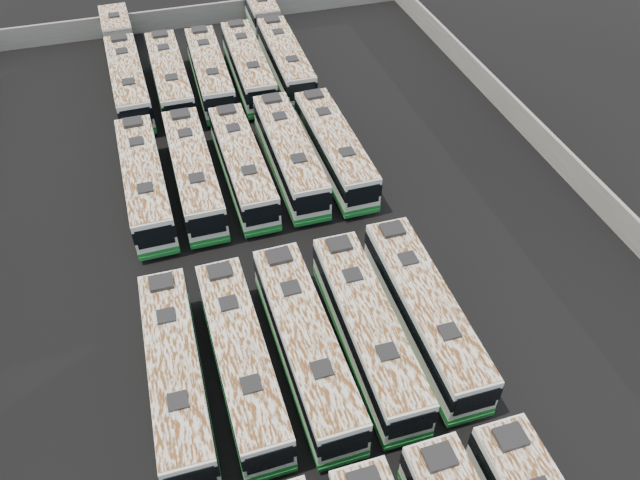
{
  "coord_description": "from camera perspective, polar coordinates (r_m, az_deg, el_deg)",
  "views": [
    {
      "loc": [
        -7.0,
        -29.66,
        29.86
      ],
      "look_at": [
        1.62,
        -1.41,
        1.6
      ],
      "focal_mm": 35.0,
      "sensor_mm": 36.0,
      "label": 1
    }
  ],
  "objects": [
    {
      "name": "bus_midfront_far_left",
      "position": [
        34.76,
        -13.01,
        -11.77
      ],
      "size": [
        2.88,
        12.66,
        3.56
      ],
      "rotation": [
        0.0,
        0.0,
        -0.02
      ],
      "color": "white",
      "rests_on": "ground"
    },
    {
      "name": "bus_back_right",
      "position": [
        59.71,
        -6.58,
        15.51
      ],
      "size": [
        3.09,
        13.13,
        3.69
      ],
      "rotation": [
        0.0,
        0.0,
        -0.02
      ],
      "color": "white",
      "rests_on": "ground"
    },
    {
      "name": "bus_midfront_right",
      "position": [
        35.67,
        4.35,
        -8.14
      ],
      "size": [
        2.89,
        13.01,
        3.66
      ],
      "rotation": [
        0.0,
        0.0,
        -0.01
      ],
      "color": "white",
      "rests_on": "ground"
    },
    {
      "name": "perimeter_wall",
      "position": [
        41.9,
        -2.69,
        0.33
      ],
      "size": [
        45.2,
        73.2,
        2.2
      ],
      "color": "slate",
      "rests_on": "ground"
    },
    {
      "name": "bus_midback_center",
      "position": [
        47.08,
        -7.1,
        6.81
      ],
      "size": [
        2.76,
        12.66,
        3.57
      ],
      "rotation": [
        0.0,
        0.0,
        0.01
      ],
      "color": "white",
      "rests_on": "ground"
    },
    {
      "name": "bus_midfront_left",
      "position": [
        34.69,
        -7.19,
        -10.72
      ],
      "size": [
        2.82,
        12.68,
        3.57
      ],
      "rotation": [
        0.0,
        0.0,
        0.01
      ],
      "color": "white",
      "rests_on": "ground"
    },
    {
      "name": "bus_midback_right",
      "position": [
        47.82,
        -2.81,
        7.87
      ],
      "size": [
        2.88,
        13.1,
        3.69
      ],
      "rotation": [
        0.0,
        0.0,
        -0.01
      ],
      "color": "white",
      "rests_on": "ground"
    },
    {
      "name": "bus_back_far_right",
      "position": [
        63.49,
        -3.91,
        17.44
      ],
      "size": [
        3.16,
        19.92,
        3.6
      ],
      "rotation": [
        0.0,
        0.0,
        -0.02
      ],
      "color": "white",
      "rests_on": "ground"
    },
    {
      "name": "bus_back_center",
      "position": [
        59.24,
        -10.04,
        14.85
      ],
      "size": [
        3.02,
        12.92,
        3.63
      ],
      "rotation": [
        0.0,
        0.0,
        -0.02
      ],
      "color": "white",
      "rests_on": "ground"
    },
    {
      "name": "bus_midfront_far_right",
      "position": [
        36.89,
        9.5,
        -6.43
      ],
      "size": [
        2.85,
        13.05,
        3.67
      ],
      "rotation": [
        0.0,
        0.0,
        -0.01
      ],
      "color": "white",
      "rests_on": "ground"
    },
    {
      "name": "bus_midback_left",
      "position": [
        46.89,
        -11.49,
        6.1
      ],
      "size": [
        2.76,
        13.0,
        3.67
      ],
      "rotation": [
        0.0,
        0.0,
        -0.0
      ],
      "color": "white",
      "rests_on": "ground"
    },
    {
      "name": "bus_back_far_left",
      "position": [
        62.36,
        -17.43,
        15.1
      ],
      "size": [
        3.28,
        20.41,
        3.69
      ],
      "rotation": [
        0.0,
        0.0,
        0.03
      ],
      "color": "white",
      "rests_on": "ground"
    },
    {
      "name": "bus_midfront_center",
      "position": [
        34.92,
        -1.31,
        -9.51
      ],
      "size": [
        2.94,
        13.15,
        3.7
      ],
      "rotation": [
        0.0,
        0.0,
        0.01
      ],
      "color": "white",
      "rests_on": "ground"
    },
    {
      "name": "bus_midback_far_right",
      "position": [
        48.44,
        1.32,
        8.4
      ],
      "size": [
        2.82,
        12.91,
        3.63
      ],
      "rotation": [
        0.0,
        0.0,
        0.01
      ],
      "color": "white",
      "rests_on": "ground"
    },
    {
      "name": "ground",
      "position": [
        42.67,
        -2.64,
        -0.74
      ],
      "size": [
        140.0,
        140.0,
        0.0
      ],
      "primitive_type": "plane",
      "color": "black",
      "rests_on": "ground"
    },
    {
      "name": "bus_back_left",
      "position": [
        59.0,
        -13.55,
        14.2
      ],
      "size": [
        2.79,
        13.02,
        3.67
      ],
      "rotation": [
        0.0,
        0.0,
        0.0
      ],
      "color": "white",
      "rests_on": "ground"
    },
    {
      "name": "bus_midback_far_left",
      "position": [
        46.82,
        -15.72,
        5.17
      ],
      "size": [
        2.94,
        13.08,
        3.68
      ],
      "rotation": [
        0.0,
        0.0,
        0.01
      ],
      "color": "white",
      "rests_on": "ground"
    }
  ]
}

